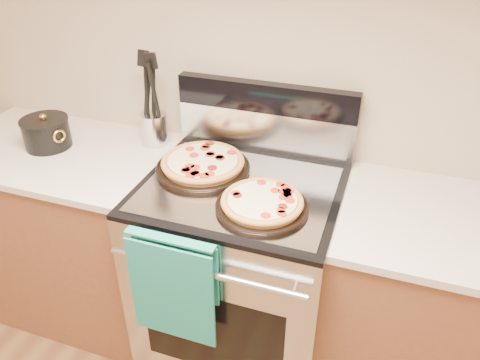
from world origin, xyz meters
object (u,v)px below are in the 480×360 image
(range_body, at_px, (241,276))
(pepperoni_pizza_back, at_px, (203,164))
(saucepan, at_px, (47,134))
(utensil_crock, at_px, (155,129))
(pepperoni_pizza_front, at_px, (262,203))

(range_body, relative_size, pepperoni_pizza_back, 2.43)
(pepperoni_pizza_back, xyz_separation_m, saucepan, (-0.74, -0.01, 0.02))
(range_body, relative_size, saucepan, 4.55)
(utensil_crock, bearing_deg, pepperoni_pizza_back, -29.25)
(saucepan, bearing_deg, utensil_crock, 22.45)
(pepperoni_pizza_front, relative_size, utensil_crock, 2.25)
(utensil_crock, bearing_deg, saucepan, -157.55)
(range_body, xyz_separation_m, pepperoni_pizza_back, (-0.18, 0.05, 0.50))
(pepperoni_pizza_front, bearing_deg, range_body, 133.17)
(range_body, height_order, saucepan, saucepan)
(pepperoni_pizza_back, height_order, saucepan, saucepan)
(range_body, relative_size, pepperoni_pizza_front, 2.78)
(utensil_crock, relative_size, saucepan, 0.73)
(saucepan, bearing_deg, range_body, -2.58)
(pepperoni_pizza_back, bearing_deg, saucepan, -179.19)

